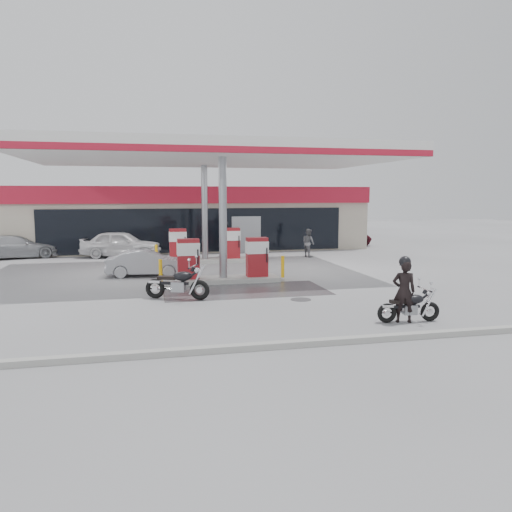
{
  "coord_description": "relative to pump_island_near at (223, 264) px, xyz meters",
  "views": [
    {
      "loc": [
        -3.13,
        -17.76,
        3.53
      ],
      "look_at": [
        1.04,
        0.58,
        1.2
      ],
      "focal_mm": 35.0,
      "sensor_mm": 36.0,
      "label": 1
    }
  ],
  "objects": [
    {
      "name": "ground",
      "position": [
        0.0,
        -2.0,
        -0.71
      ],
      "size": [
        90.0,
        90.0,
        0.0
      ],
      "primitive_type": "plane",
      "color": "gray",
      "rests_on": "ground"
    },
    {
      "name": "wet_patch",
      "position": [
        0.5,
        -2.0,
        -0.71
      ],
      "size": [
        6.0,
        3.0,
        0.0
      ],
      "primitive_type": "cube",
      "color": "#4C4C4F",
      "rests_on": "ground"
    },
    {
      "name": "drain_cover",
      "position": [
        2.0,
        -4.0,
        -0.71
      ],
      "size": [
        0.7,
        0.7,
        0.01
      ],
      "primitive_type": "cylinder",
      "color": "#38383A",
      "rests_on": "ground"
    },
    {
      "name": "kerb",
      "position": [
        0.0,
        -9.0,
        -0.64
      ],
      "size": [
        28.0,
        0.25,
        0.15
      ],
      "primitive_type": "cube",
      "color": "gray",
      "rests_on": "ground"
    },
    {
      "name": "store_building",
      "position": [
        0.01,
        13.94,
        1.3
      ],
      "size": [
        22.0,
        8.22,
        4.0
      ],
      "color": "beige",
      "rests_on": "ground"
    },
    {
      "name": "canopy",
      "position": [
        0.0,
        3.0,
        4.56
      ],
      "size": [
        16.0,
        10.02,
        5.51
      ],
      "color": "silver",
      "rests_on": "ground"
    },
    {
      "name": "pump_island_near",
      "position": [
        0.0,
        0.0,
        0.0
      ],
      "size": [
        5.14,
        1.3,
        1.78
      ],
      "color": "#9E9E99",
      "rests_on": "ground"
    },
    {
      "name": "pump_island_far",
      "position": [
        0.0,
        6.0,
        0.0
      ],
      "size": [
        5.14,
        1.3,
        1.78
      ],
      "color": "#9E9E99",
      "rests_on": "ground"
    },
    {
      "name": "main_motorcycle",
      "position": [
        4.04,
        -7.49,
        -0.3
      ],
      "size": [
        1.82,
        0.7,
        0.93
      ],
      "rotation": [
        0.0,
        0.0,
        -0.08
      ],
      "color": "black",
      "rests_on": "ground"
    },
    {
      "name": "biker_main",
      "position": [
        3.85,
        -7.48,
        0.16
      ],
      "size": [
        0.73,
        0.58,
        1.74
      ],
      "primitive_type": "imported",
      "rotation": [
        0.0,
        0.0,
        2.85
      ],
      "color": "black",
      "rests_on": "ground"
    },
    {
      "name": "parked_motorcycle",
      "position": [
        -2.02,
        -3.01,
        -0.2
      ],
      "size": [
        2.14,
        1.19,
        1.16
      ],
      "rotation": [
        0.0,
        0.0,
        -0.38
      ],
      "color": "black",
      "rests_on": "ground"
    },
    {
      "name": "sedan_white",
      "position": [
        -4.35,
        9.2,
        0.04
      ],
      "size": [
        4.69,
        2.63,
        1.51
      ],
      "primitive_type": "imported",
      "rotation": [
        0.0,
        0.0,
        1.37
      ],
      "color": "silver",
      "rests_on": "ground"
    },
    {
      "name": "attendant",
      "position": [
        6.0,
        7.0,
        0.09
      ],
      "size": [
        0.83,
        0.93,
        1.6
      ],
      "primitive_type": "imported",
      "rotation": [
        0.0,
        0.0,
        1.91
      ],
      "color": "#5E5E63",
      "rests_on": "ground"
    },
    {
      "name": "hatchback_silver",
      "position": [
        -3.02,
        2.2,
        -0.15
      ],
      "size": [
        3.52,
        1.52,
        1.13
      ],
      "primitive_type": "imported",
      "rotation": [
        0.0,
        0.0,
        1.47
      ],
      "color": "#919398",
      "rests_on": "ground"
    },
    {
      "name": "parked_car_left",
      "position": [
        -10.0,
        10.0,
        -0.07
      ],
      "size": [
        4.75,
        2.93,
        1.29
      ],
      "primitive_type": "imported",
      "rotation": [
        0.0,
        0.0,
        1.84
      ],
      "color": "#9FA2A7",
      "rests_on": "ground"
    },
    {
      "name": "parked_car_right",
      "position": [
        10.0,
        12.0,
        -0.08
      ],
      "size": [
        4.93,
        3.19,
        1.26
      ],
      "primitive_type": "imported",
      "rotation": [
        0.0,
        0.0,
        1.83
      ],
      "color": "#57131E",
      "rests_on": "ground"
    },
    {
      "name": "biker_walking",
      "position": [
        1.42,
        8.2,
        0.25
      ],
      "size": [
        1.14,
        1.1,
        1.91
      ],
      "primitive_type": "imported",
      "rotation": [
        0.0,
        0.0,
        0.74
      ],
      "color": "black",
      "rests_on": "ground"
    }
  ]
}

